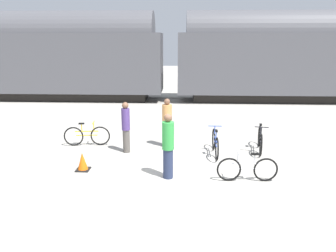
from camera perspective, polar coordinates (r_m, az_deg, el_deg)
ground_plane at (r=9.92m, az=-2.43°, el=-7.64°), size 80.00×80.00×0.00m
freight_train at (r=20.89m, az=0.35°, el=12.45°), size 52.68×2.80×5.51m
rail_near at (r=20.51m, az=0.26°, el=4.21°), size 64.68×0.07×0.01m
rail_far at (r=21.92m, az=0.42°, el=4.90°), size 64.68×0.07×0.01m
bicycle_black at (r=11.88m, az=15.74°, el=-2.31°), size 0.46×1.80×0.95m
bicycle_blue at (r=11.20m, az=8.23°, el=-2.97°), size 0.46×1.83×0.93m
bicycle_yellow at (r=12.37m, az=-13.93°, el=-1.63°), size 1.67×0.46×0.89m
bicycle_silver at (r=9.30m, az=13.64°, el=-7.26°), size 1.68×0.46×0.84m
person_in_green at (r=9.06m, az=0.01°, el=-3.53°), size 0.33×0.33×1.85m
person_in_purple at (r=11.24m, az=-7.34°, el=-0.14°), size 0.28×0.28×1.77m
person_in_tan at (r=11.75m, az=-0.17°, el=0.55°), size 0.35×0.35×1.78m
traffic_cone at (r=10.14m, az=-14.66°, el=-6.08°), size 0.40×0.40×0.55m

